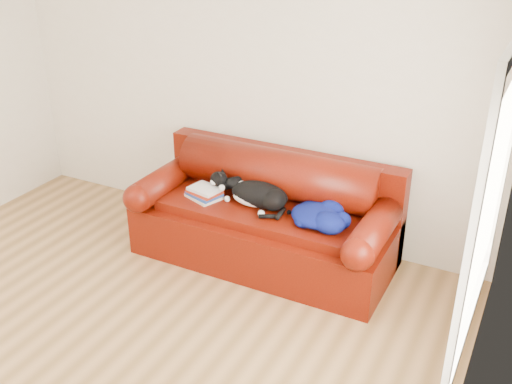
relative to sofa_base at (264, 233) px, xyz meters
The scene contains 7 objects.
ground 1.59m from the sofa_base, 108.21° to the right, with size 4.50×4.50×0.00m, color brown.
room_shell 2.09m from the sofa_base, 103.99° to the right, with size 4.52×4.02×2.61m.
sofa_base is the anchor object (origin of this frame).
sofa_back 0.39m from the sofa_base, 90.00° to the left, with size 2.10×1.01×0.88m.
book_stack 0.59m from the sofa_base, 167.04° to the right, with size 0.32×0.29×0.10m.
cat 0.36m from the sofa_base, 140.08° to the right, with size 0.66×0.40×0.25m.
blanket 0.61m from the sofa_base, ahead, with size 0.52×0.49×0.16m.
Camera 1 is at (2.40, -2.35, 2.70)m, focal length 42.00 mm.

